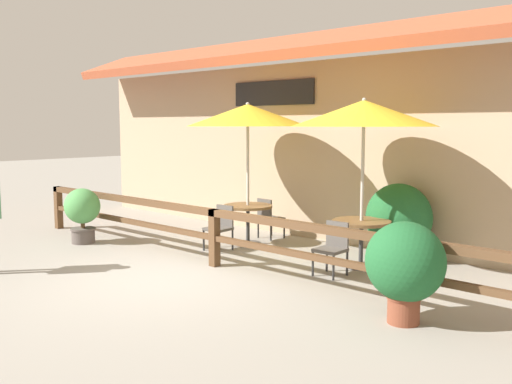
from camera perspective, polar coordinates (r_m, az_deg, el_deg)
ground_plane at (r=8.90m, az=-9.14°, el=-8.53°), size 60.00×60.00×0.00m
building_facade at (r=11.57m, az=6.88°, el=5.88°), size 14.28×1.49×4.23m
patio_railing at (r=9.41m, az=-4.19°, el=-3.28°), size 10.40×0.14×0.95m
patio_umbrella_near at (r=10.99m, az=-0.83°, el=7.67°), size 2.35×2.35×2.76m
dining_table_near at (r=11.12m, az=-0.82°, el=-2.10°), size 0.95×0.95×0.78m
chair_near_streetside at (r=10.67m, az=-3.57°, el=-3.37°), size 0.45×0.45×0.83m
chair_near_wallside at (r=11.71m, az=1.30°, el=-2.46°), size 0.46×0.46×0.83m
patio_umbrella_middle at (r=9.35m, az=10.74°, el=7.72°), size 2.35×2.35×2.76m
dining_table_middle at (r=9.50m, az=10.49°, el=-3.73°), size 0.95×0.95×0.78m
chair_middle_streetside at (r=8.96m, az=7.68°, el=-5.38°), size 0.43×0.43×0.83m
chair_middle_wallside at (r=10.13m, az=12.92°, el=-4.08°), size 0.47×0.47×0.83m
potted_plant_entrance_palm at (r=6.93m, az=14.67°, el=-7.05°), size 0.95×0.86×1.21m
potted_plant_small_flowering at (r=11.74m, az=-16.98°, el=-1.81°), size 0.75×0.68×1.09m
potted_plant_tall_tropical at (r=10.17m, az=14.08°, el=-2.58°), size 1.16×1.05×1.33m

